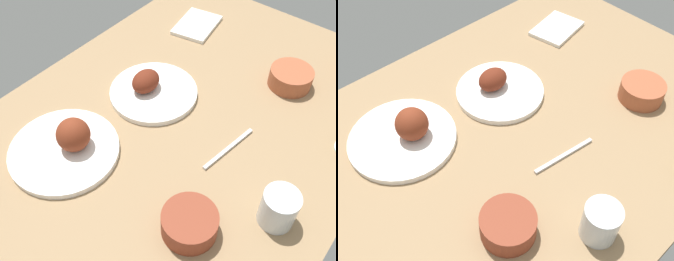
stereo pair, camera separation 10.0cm
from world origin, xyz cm
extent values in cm
cube|color=#937551|center=(0.00, 0.00, 2.00)|extent=(140.00, 90.00, 4.00)
cylinder|color=white|center=(-20.25, 16.38, 4.80)|extent=(27.03, 27.03, 1.60)
ellipsoid|color=maroon|center=(-17.62, 14.82, 9.53)|extent=(8.26, 8.11, 8.55)
cylinder|color=white|center=(9.40, 12.73, 4.80)|extent=(24.48, 24.48, 1.60)
ellipsoid|color=#602314|center=(8.63, 14.80, 8.33)|extent=(8.60, 6.67, 5.94)
cylinder|color=#A35133|center=(36.92, -14.94, 6.61)|extent=(12.10, 12.10, 5.22)
cylinder|color=#4C192D|center=(36.92, -14.94, 8.72)|extent=(9.93, 9.93, 1.00)
cylinder|color=brown|center=(-17.74, -19.98, 6.76)|extent=(12.01, 12.01, 5.52)
cylinder|color=brown|center=(-17.74, -19.98, 9.02)|extent=(9.84, 9.84, 1.00)
cylinder|color=silver|center=(-4.07, -32.85, 8.41)|extent=(7.83, 7.83, 8.82)
cube|color=white|center=(43.85, 22.83, 4.60)|extent=(18.24, 14.64, 1.20)
cube|color=silver|center=(5.85, -14.55, 4.40)|extent=(17.72, 3.30, 0.80)
camera|label=1|loc=(-51.70, -41.56, 81.22)|focal=42.54mm
camera|label=2|loc=(-44.85, -48.87, 81.22)|focal=42.54mm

